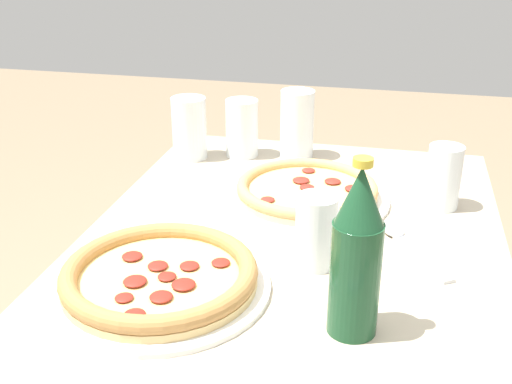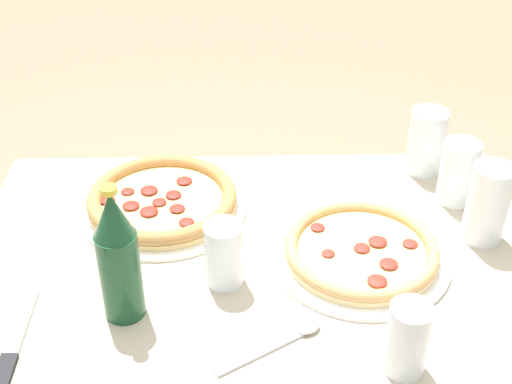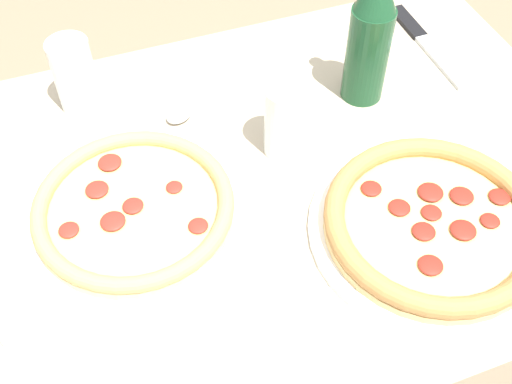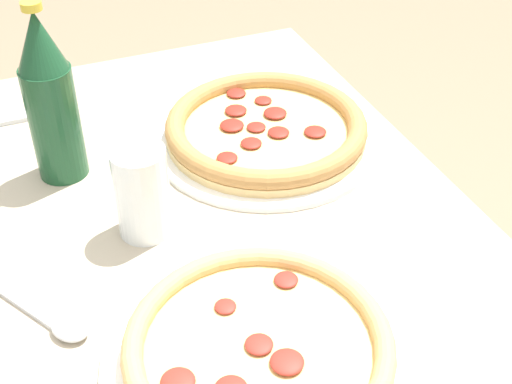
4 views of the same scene
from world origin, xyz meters
TOP-DOWN VIEW (x-y plane):
  - pizza_pepperoni at (0.18, -0.00)m, footprint 0.31×0.31m
  - pizza_veggie at (-0.17, 0.16)m, footprint 0.32×0.32m
  - glass_red_wine at (-0.05, -0.05)m, footprint 0.06×0.06m
  - glass_mango_juice at (0.21, -0.25)m, footprint 0.06×0.06m
  - glass_water at (0.35, 0.29)m, footprint 0.08×0.08m
  - glass_cola at (0.39, 0.18)m, footprint 0.07×0.07m
  - glass_iced_tea at (0.41, 0.06)m, footprint 0.07×0.07m
  - beer_bottle at (-0.21, -0.12)m, footprint 0.07×0.07m
  - spoon at (0.04, -0.19)m, footprint 0.17×0.12m

SIDE VIEW (x-z plane):
  - spoon at x=0.04m, z-range 0.76..0.78m
  - pizza_pepperoni at x=0.18m, z-range 0.77..0.80m
  - pizza_veggie at x=-0.17m, z-range 0.77..0.81m
  - glass_red_wine at x=-0.05m, z-range 0.76..0.88m
  - glass_mango_juice at x=0.21m, z-range 0.76..0.88m
  - glass_cola at x=0.39m, z-range 0.76..0.89m
  - glass_water at x=0.35m, z-range 0.76..0.89m
  - glass_iced_tea at x=0.41m, z-range 0.76..0.91m
  - beer_bottle at x=-0.21m, z-range 0.76..1.00m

